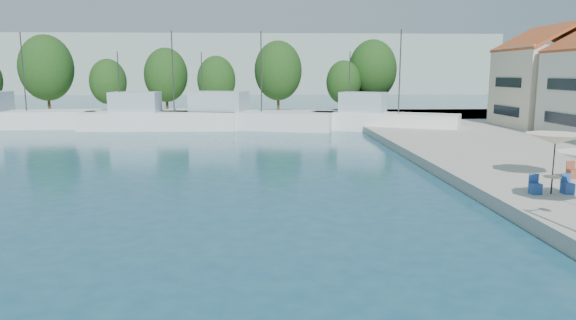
{
  "coord_description": "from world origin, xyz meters",
  "views": [
    {
      "loc": [
        -3.49,
        2.56,
        5.66
      ],
      "look_at": [
        -2.45,
        26.0,
        1.69
      ],
      "focal_mm": 32.0,
      "sensor_mm": 36.0,
      "label": 1
    }
  ],
  "objects_px": {
    "trawler_02": "(155,119)",
    "trawler_03": "(240,118)",
    "trawler_01": "(4,118)",
    "trawler_04": "(380,120)",
    "umbrella_cream": "(556,139)"
  },
  "relations": [
    {
      "from": "trawler_02",
      "to": "trawler_04",
      "type": "relative_size",
      "value": 1.08
    },
    {
      "from": "trawler_03",
      "to": "trawler_04",
      "type": "bearing_deg",
      "value": 3.24
    },
    {
      "from": "trawler_01",
      "to": "umbrella_cream",
      "type": "relative_size",
      "value": 6.62
    },
    {
      "from": "trawler_02",
      "to": "trawler_03",
      "type": "height_order",
      "value": "same"
    },
    {
      "from": "trawler_02",
      "to": "trawler_04",
      "type": "height_order",
      "value": "same"
    },
    {
      "from": "trawler_01",
      "to": "trawler_02",
      "type": "xyz_separation_m",
      "value": [
        16.11,
        -2.19,
        0.0
      ]
    },
    {
      "from": "trawler_01",
      "to": "trawler_04",
      "type": "xyz_separation_m",
      "value": [
        38.64,
        -4.36,
        0.0
      ]
    },
    {
      "from": "trawler_01",
      "to": "trawler_03",
      "type": "height_order",
      "value": "same"
    },
    {
      "from": "trawler_01",
      "to": "trawler_02",
      "type": "bearing_deg",
      "value": -11.02
    },
    {
      "from": "trawler_02",
      "to": "trawler_03",
      "type": "distance_m",
      "value": 8.59
    },
    {
      "from": "trawler_03",
      "to": "trawler_01",
      "type": "bearing_deg",
      "value": -168.35
    },
    {
      "from": "trawler_02",
      "to": "umbrella_cream",
      "type": "distance_m",
      "value": 38.09
    },
    {
      "from": "trawler_01",
      "to": "umbrella_cream",
      "type": "height_order",
      "value": "trawler_01"
    },
    {
      "from": "trawler_02",
      "to": "umbrella_cream",
      "type": "bearing_deg",
      "value": -46.91
    },
    {
      "from": "trawler_01",
      "to": "trawler_03",
      "type": "distance_m",
      "value": 24.71
    }
  ]
}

